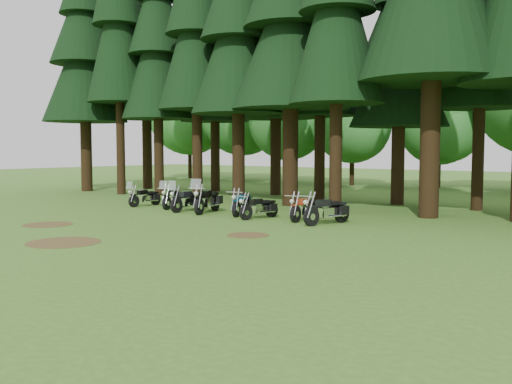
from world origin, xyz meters
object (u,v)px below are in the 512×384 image
(motorcycle_0, at_px, (145,198))
(motorcycle_3, at_px, (207,201))
(motorcycle_5, at_px, (259,208))
(motorcycle_4, at_px, (243,204))
(motorcycle_6, at_px, (305,209))
(motorcycle_2, at_px, (188,201))
(motorcycle_1, at_px, (175,199))
(motorcycle_7, at_px, (327,211))

(motorcycle_0, bearing_deg, motorcycle_3, -3.31)
(motorcycle_3, bearing_deg, motorcycle_5, -22.97)
(motorcycle_4, distance_m, motorcycle_6, 3.11)
(motorcycle_3, bearing_deg, motorcycle_2, 162.90)
(motorcycle_1, xyz_separation_m, motorcycle_6, (7.37, -0.08, -0.01))
(motorcycle_4, bearing_deg, motorcycle_6, -17.65)
(motorcycle_1, relative_size, motorcycle_2, 0.94)
(motorcycle_3, relative_size, motorcycle_7, 1.07)
(motorcycle_5, bearing_deg, motorcycle_4, 167.09)
(motorcycle_1, distance_m, motorcycle_5, 5.63)
(motorcycle_2, bearing_deg, motorcycle_4, 2.92)
(motorcycle_5, xyz_separation_m, motorcycle_6, (1.79, 0.65, 0.03))
(motorcycle_2, height_order, motorcycle_3, motorcycle_3)
(motorcycle_5, bearing_deg, motorcycle_2, -172.78)
(motorcycle_3, bearing_deg, motorcycle_4, -8.05)
(motorcycle_1, relative_size, motorcycle_7, 0.94)
(motorcycle_3, distance_m, motorcycle_4, 1.77)
(motorcycle_0, distance_m, motorcycle_1, 1.91)
(motorcycle_2, relative_size, motorcycle_4, 1.07)
(motorcycle_0, relative_size, motorcycle_2, 0.88)
(motorcycle_0, relative_size, motorcycle_5, 1.00)
(motorcycle_5, relative_size, motorcycle_7, 0.88)
(motorcycle_5, height_order, motorcycle_7, motorcycle_7)
(motorcycle_1, xyz_separation_m, motorcycle_3, (2.53, -0.48, 0.07))
(motorcycle_7, bearing_deg, motorcycle_6, 173.54)
(motorcycle_5, distance_m, motorcycle_7, 3.04)
(motorcycle_4, height_order, motorcycle_5, motorcycle_4)
(motorcycle_0, height_order, motorcycle_7, motorcycle_0)
(motorcycle_0, distance_m, motorcycle_3, 4.45)
(motorcycle_0, height_order, motorcycle_4, motorcycle_0)
(motorcycle_0, xyz_separation_m, motorcycle_1, (1.90, 0.17, 0.03))
(motorcycle_6, bearing_deg, motorcycle_2, -179.31)
(motorcycle_4, distance_m, motorcycle_7, 4.37)
(motorcycle_6, bearing_deg, motorcycle_1, 176.03)
(motorcycle_3, relative_size, motorcycle_5, 1.22)
(motorcycle_3, xyz_separation_m, motorcycle_4, (1.74, 0.32, -0.06))
(motorcycle_7, bearing_deg, motorcycle_1, -170.03)
(motorcycle_1, height_order, motorcycle_4, motorcycle_1)
(motorcycle_1, xyz_separation_m, motorcycle_7, (8.62, -0.53, 0.02))
(motorcycle_6, distance_m, motorcycle_7, 1.33)
(motorcycle_1, bearing_deg, motorcycle_3, -27.18)
(motorcycle_4, bearing_deg, motorcycle_1, 158.61)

